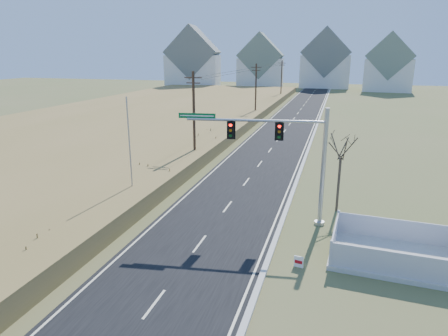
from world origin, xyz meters
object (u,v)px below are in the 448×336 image
at_px(flagpole, 131,162).
at_px(bare_tree, 342,145).
at_px(fence_enclosure, 395,256).
at_px(traffic_signal_mast, 293,155).
at_px(open_sign, 299,262).

distance_m(flagpole, bare_tree, 14.83).
bearing_deg(fence_enclosure, bare_tree, 119.98).
bearing_deg(traffic_signal_mast, bare_tree, 37.89).
bearing_deg(bare_tree, fence_enclosure, -64.08).
distance_m(traffic_signal_mast, fence_enclosure, 8.16).
height_order(traffic_signal_mast, flagpole, flagpole).
xyz_separation_m(traffic_signal_mast, open_sign, (1.14, -5.59, -4.26)).
distance_m(traffic_signal_mast, flagpole, 11.73).
bearing_deg(traffic_signal_mast, fence_enclosure, -37.54).
bearing_deg(fence_enclosure, flagpole, 171.51).
distance_m(fence_enclosure, open_sign, 5.33).
relative_size(fence_enclosure, open_sign, 11.38).
distance_m(traffic_signal_mast, open_sign, 7.12).
xyz_separation_m(open_sign, bare_tree, (1.76, 8.54, 4.39)).
distance_m(fence_enclosure, flagpole, 18.29).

